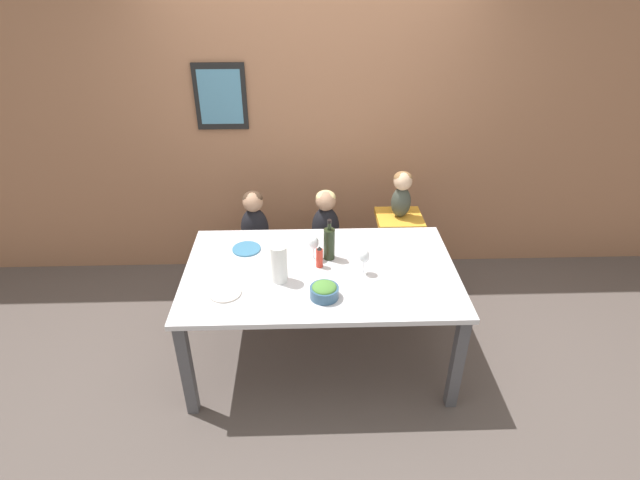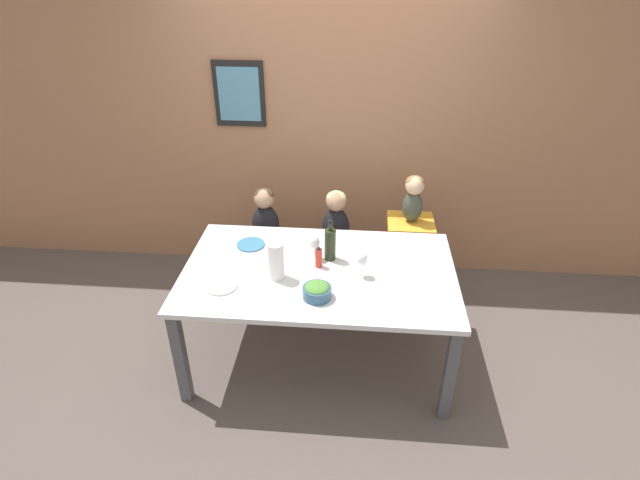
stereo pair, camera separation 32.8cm
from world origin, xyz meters
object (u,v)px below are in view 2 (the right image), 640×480
object	(u,v)px
wine_bottle	(330,244)
wine_glass_near	(362,260)
person_child_left	(265,217)
salad_bowl_large	(317,291)
chair_right_highchair	(409,238)
person_child_center	(336,220)
wine_glass_far	(315,243)
person_baby_right	(414,196)
paper_towel_roll	(276,261)
dinner_plate_front_left	(221,286)
chair_far_center	(335,254)
dinner_plate_back_left	(251,244)
chair_far_left	(267,251)

from	to	relation	value
wine_bottle	wine_glass_near	size ratio (longest dim) A/B	1.68
person_child_left	salad_bowl_large	world-z (taller)	person_child_left
chair_right_highchair	person_child_center	distance (m)	0.61
wine_glass_far	person_baby_right	bearing A→B (deg)	42.65
person_baby_right	wine_glass_near	world-z (taller)	person_baby_right
person_baby_right	paper_towel_roll	size ratio (longest dim) A/B	1.48
salad_bowl_large	dinner_plate_front_left	bearing A→B (deg)	175.01
person_child_left	wine_glass_near	distance (m)	1.16
wine_glass_near	dinner_plate_front_left	xyz separation A→B (m)	(-0.88, -0.20, -0.12)
person_child_center	wine_bottle	size ratio (longest dim) A/B	1.68
dinner_plate_front_left	chair_far_center	bearing A→B (deg)	57.07
dinner_plate_back_left	person_child_center	bearing A→B (deg)	41.53
person_child_left	salad_bowl_large	size ratio (longest dim) A/B	2.83
person_baby_right	paper_towel_roll	world-z (taller)	person_baby_right
wine_bottle	chair_far_left	bearing A→B (deg)	131.55
chair_far_left	salad_bowl_large	world-z (taller)	salad_bowl_large
chair_far_center	person_child_left	bearing A→B (deg)	179.88
person_child_left	dinner_plate_back_left	size ratio (longest dim) A/B	2.51
wine_glass_far	salad_bowl_large	distance (m)	0.44
wine_bottle	salad_bowl_large	world-z (taller)	wine_bottle
person_child_center	chair_far_left	bearing A→B (deg)	-179.88
person_baby_right	salad_bowl_large	size ratio (longest dim) A/B	2.14
chair_far_center	wine_glass_far	distance (m)	0.82
wine_bottle	paper_towel_roll	world-z (taller)	wine_bottle
person_child_center	salad_bowl_large	xyz separation A→B (m)	(-0.05, -1.08, 0.09)
person_baby_right	wine_glass_far	size ratio (longest dim) A/B	2.13
wine_bottle	chair_far_center	bearing A→B (deg)	89.68
wine_glass_near	wine_bottle	bearing A→B (deg)	139.04
person_baby_right	wine_glass_far	world-z (taller)	person_baby_right
person_child_left	wine_bottle	size ratio (longest dim) A/B	1.68
person_child_center	person_baby_right	world-z (taller)	person_baby_right
wine_glass_near	person_baby_right	bearing A→B (deg)	65.27
salad_bowl_large	person_child_center	bearing A→B (deg)	87.17
chair_far_left	chair_far_center	bearing A→B (deg)	0.00
chair_right_highchair	paper_towel_roll	bearing A→B (deg)	-136.11
wine_bottle	dinner_plate_front_left	xyz separation A→B (m)	(-0.66, -0.38, -0.11)
paper_towel_roll	dinner_plate_front_left	bearing A→B (deg)	-158.26
wine_glass_near	paper_towel_roll	bearing A→B (deg)	-173.37
chair_far_left	person_child_center	world-z (taller)	person_child_center
person_child_center	wine_glass_far	distance (m)	0.68
wine_glass_far	person_child_left	bearing A→B (deg)	125.53
paper_towel_roll	salad_bowl_large	size ratio (longest dim) A/B	1.44
chair_far_left	dinner_plate_front_left	distance (m)	1.10
wine_glass_near	dinner_plate_back_left	size ratio (longest dim) A/B	0.89
person_baby_right	wine_glass_near	xyz separation A→B (m)	(-0.38, -0.83, -0.06)
person_child_center	dinner_plate_front_left	world-z (taller)	person_child_center
person_baby_right	person_child_center	bearing A→B (deg)	-179.95
chair_right_highchair	dinner_plate_front_left	distance (m)	1.64
chair_right_highchair	wine_glass_far	distance (m)	1.01
person_child_center	paper_towel_roll	bearing A→B (deg)	-110.37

